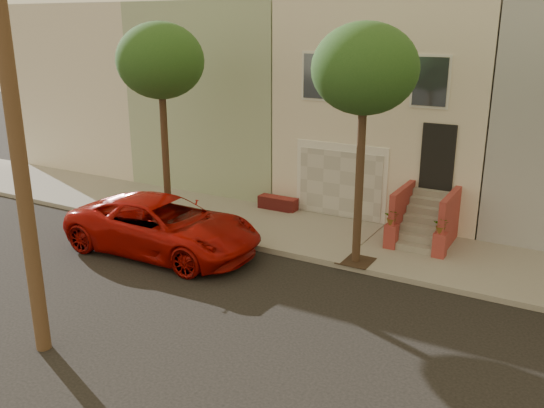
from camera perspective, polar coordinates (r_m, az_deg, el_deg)
The scene contains 6 objects.
ground at distance 13.43m, azimuth -2.17°, elevation -11.03°, with size 90.00×90.00×0.00m, color black.
sidewalk at distance 17.75m, azimuth 6.94°, elevation -3.59°, with size 40.00×3.70×0.15m, color gray.
house_row at distance 22.28m, azimuth 13.22°, elevation 9.85°, with size 33.10×11.70×7.00m.
tree_left at distance 18.26m, azimuth -10.91°, elevation 13.52°, with size 2.70×2.57×6.30m.
tree_mid at distance 14.92m, azimuth 9.07°, elevation 12.82°, with size 2.70×2.57×6.30m.
pickup_truck at distance 16.99m, azimuth -10.58°, elevation -2.12°, with size 2.67×5.78×1.61m, color #9A0A05.
Camera 1 is at (6.26, -10.02, 6.38)m, focal length 38.35 mm.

